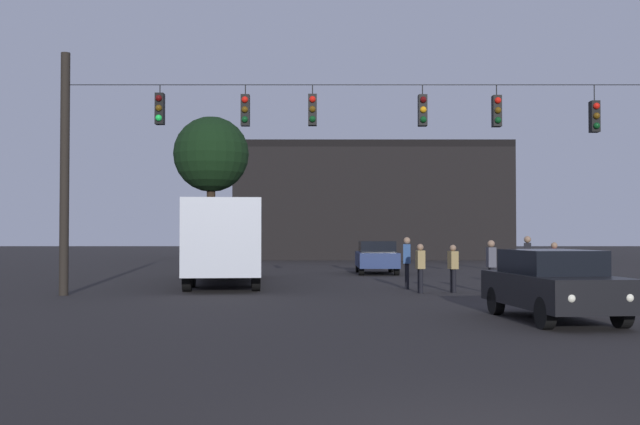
{
  "coord_description": "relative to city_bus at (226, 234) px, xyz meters",
  "views": [
    {
      "loc": [
        -1.47,
        -7.24,
        1.88
      ],
      "look_at": [
        -1.52,
        22.18,
        2.66
      ],
      "focal_mm": 44.31,
      "sensor_mm": 36.0,
      "label": 1
    }
  ],
  "objects": [
    {
      "name": "car_near_right",
      "position": [
        8.6,
        -12.79,
        -1.07
      ],
      "size": [
        2.3,
        4.48,
        1.52
      ],
      "color": "black",
      "rests_on": "ground"
    },
    {
      "name": "pedestrian_crossing_left",
      "position": [
        6.52,
        -3.16,
        -0.87
      ],
      "size": [
        0.29,
        0.39,
        1.75
      ],
      "color": "black",
      "rests_on": "ground"
    },
    {
      "name": "pedestrian_crossing_right",
      "position": [
        10.76,
        -2.52,
        -0.84
      ],
      "size": [
        0.32,
        0.41,
        1.79
      ],
      "color": "black",
      "rests_on": "ground"
    },
    {
      "name": "pedestrian_trailing",
      "position": [
        11.33,
        -3.71,
        -0.98
      ],
      "size": [
        0.25,
        0.37,
        1.58
      ],
      "color": "black",
      "rests_on": "ground"
    },
    {
      "name": "pedestrian_far_side",
      "position": [
        8.91,
        -5.26,
        -0.92
      ],
      "size": [
        0.25,
        0.37,
        1.67
      ],
      "color": "black",
      "rests_on": "ground"
    },
    {
      "name": "tree_left_silhouette",
      "position": [
        -2.06,
        11.03,
        4.07
      ],
      "size": [
        3.91,
        3.91,
        7.94
      ],
      "color": "#2D2116",
      "rests_on": "ground"
    },
    {
      "name": "pedestrian_near_bus",
      "position": [
        7.81,
        -4.75,
        -1.02
      ],
      "size": [
        0.3,
        0.4,
        1.52
      ],
      "color": "black",
      "rests_on": "ground"
    },
    {
      "name": "pedestrian_crossing_center",
      "position": [
        6.74,
        -5.01,
        -1.0
      ],
      "size": [
        0.28,
        0.38,
        1.55
      ],
      "color": "black",
      "rests_on": "ground"
    },
    {
      "name": "corner_building",
      "position": [
        7.37,
        30.11,
        2.36
      ],
      "size": [
        19.82,
        9.81,
        8.45
      ],
      "color": "black",
      "rests_on": "ground"
    },
    {
      "name": "car_far_left",
      "position": [
        6.23,
        6.95,
        -1.07
      ],
      "size": [
        1.81,
        4.34,
        1.52
      ],
      "color": "navy",
      "rests_on": "ground"
    },
    {
      "name": "overhead_signal_span",
      "position": [
        5.1,
        -5.9,
        2.5
      ],
      "size": [
        18.74,
        0.44,
        7.38
      ],
      "color": "black",
      "rests_on": "ground"
    },
    {
      "name": "city_bus",
      "position": [
        0.0,
        0.0,
        0.0
      ],
      "size": [
        3.54,
        11.19,
        3.0
      ],
      "color": "#B7BCC6",
      "rests_on": "ground"
    },
    {
      "name": "ground_plane",
      "position": [
        5.06,
        1.97,
        -1.87
      ],
      "size": [
        168.0,
        168.0,
        0.0
      ],
      "primitive_type": "plane",
      "color": "black",
      "rests_on": "ground"
    }
  ]
}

